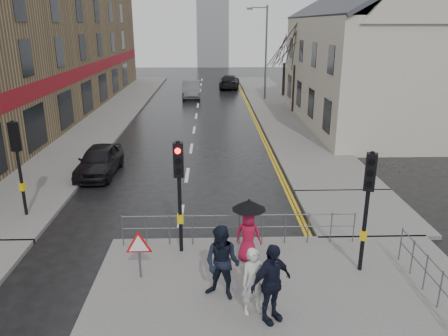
{
  "coord_description": "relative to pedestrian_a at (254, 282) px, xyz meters",
  "views": [
    {
      "loc": [
        1.13,
        -11.47,
        6.6
      ],
      "look_at": [
        1.59,
        4.05,
        1.47
      ],
      "focal_mm": 35.0,
      "sensor_mm": 36.0,
      "label": 1
    }
  ],
  "objects": [
    {
      "name": "ground",
      "position": [
        -2.07,
        2.78,
        -0.96
      ],
      "size": [
        120.0,
        120.0,
        0.0
      ],
      "primitive_type": "plane",
      "color": "black",
      "rests_on": "ground"
    },
    {
      "name": "traffic_signal_far_left",
      "position": [
        -7.57,
        5.79,
        1.49
      ],
      "size": [
        0.34,
        0.33,
        3.4
      ],
      "color": "black",
      "rests_on": "left_pavement"
    },
    {
      "name": "car_parked",
      "position": [
        -6.07,
        10.5,
        -0.29
      ],
      "size": [
        1.74,
        4.02,
        1.35
      ],
      "primitive_type": "imported",
      "rotation": [
        0.0,
        0.0,
        -0.04
      ],
      "color": "black",
      "rests_on": "ground"
    },
    {
      "name": "traffic_signal_near_right",
      "position": [
        3.13,
        1.78,
        1.49
      ],
      "size": [
        0.34,
        0.33,
        3.4
      ],
      "color": "black",
      "rests_on": "near_pavement"
    },
    {
      "name": "warning_sign",
      "position": [
        -2.87,
        1.58,
        0.08
      ],
      "size": [
        0.8,
        0.07,
        1.35
      ],
      "color": "#595B5E",
      "rests_on": "near_pavement"
    },
    {
      "name": "guard_railing_front",
      "position": [
        -0.12,
        3.38,
        -0.1
      ],
      "size": [
        7.14,
        0.04,
        1.0
      ],
      "color": "#595B5E",
      "rests_on": "near_pavement"
    },
    {
      "name": "traffic_signal_near_left",
      "position": [
        -1.87,
        2.98,
        1.49
      ],
      "size": [
        0.28,
        0.27,
        3.4
      ],
      "color": "black",
      "rests_on": "near_pavement"
    },
    {
      "name": "tree_far",
      "position": [
        5.93,
        32.78,
        3.46
      ],
      "size": [
        2.4,
        2.4,
        5.64
      ],
      "color": "black",
      "rests_on": "right_pavement"
    },
    {
      "name": "pedestrian_with_umbrella",
      "position": [
        0.08,
        2.39,
        0.25
      ],
      "size": [
        0.96,
        0.96,
        1.87
      ],
      "color": "#A21232",
      "rests_on": "near_pavement"
    },
    {
      "name": "car_far",
      "position": [
        1.06,
        38.74,
        -0.25
      ],
      "size": [
        2.49,
        5.09,
        1.42
      ],
      "primitive_type": "imported",
      "rotation": [
        0.0,
        0.0,
        3.04
      ],
      "color": "black",
      "rests_on": "ground"
    },
    {
      "name": "pedestrian_d",
      "position": [
        0.36,
        -0.29,
        0.13
      ],
      "size": [
        1.19,
        1.01,
        1.91
      ],
      "primitive_type": "imported",
      "rotation": [
        0.0,
        0.0,
        0.58
      ],
      "color": "black",
      "rests_on": "near_pavement"
    },
    {
      "name": "church_tower",
      "position": [
        -0.57,
        64.78,
        8.04
      ],
      "size": [
        5.0,
        5.0,
        18.0
      ],
      "primitive_type": "cube",
      "color": "gray",
      "rests_on": "ground"
    },
    {
      "name": "tree_near",
      "position": [
        5.43,
        24.78,
        4.17
      ],
      "size": [
        2.4,
        2.4,
        6.58
      ],
      "color": "black",
      "rests_on": "right_pavement"
    },
    {
      "name": "pedestrian_a",
      "position": [
        0.0,
        0.0,
        0.0
      ],
      "size": [
        0.7,
        0.57,
        1.65
      ],
      "primitive_type": "imported",
      "rotation": [
        0.0,
        0.0,
        0.33
      ],
      "color": "beige",
      "rests_on": "near_pavement"
    },
    {
      "name": "pedestrian_b",
      "position": [
        -0.7,
        0.63,
        0.13
      ],
      "size": [
        1.14,
        1.04,
        1.9
      ],
      "primitive_type": "imported",
      "rotation": [
        0.0,
        0.0,
        -0.44
      ],
      "color": "black",
      "rests_on": "near_pavement"
    },
    {
      "name": "building_right_cream",
      "position": [
        9.93,
        20.78,
        3.82
      ],
      "size": [
        9.0,
        16.4,
        10.1
      ],
      "color": "beige",
      "rests_on": "ground"
    },
    {
      "name": "street_lamp",
      "position": [
        3.75,
        30.78,
        3.74
      ],
      "size": [
        1.83,
        0.25,
        8.0
      ],
      "color": "#595B5E",
      "rests_on": "right_pavement"
    },
    {
      "name": "pavement_bridge_right",
      "position": [
        4.43,
        5.78,
        -0.89
      ],
      "size": [
        4.0,
        4.2,
        0.14
      ],
      "primitive_type": "cube",
      "color": "#605E5B",
      "rests_on": "ground"
    },
    {
      "name": "guard_railing_side",
      "position": [
        4.43,
        0.03,
        -0.12
      ],
      "size": [
        0.04,
        4.54,
        1.0
      ],
      "color": "#595B5E",
      "rests_on": "near_pavement"
    },
    {
      "name": "left_pavement",
      "position": [
        -8.57,
        25.78,
        -0.89
      ],
      "size": [
        4.0,
        44.0,
        0.14
      ],
      "primitive_type": "cube",
      "color": "#605E5B",
      "rests_on": "ground"
    },
    {
      "name": "near_pavement",
      "position": [
        0.93,
        -0.72,
        -0.89
      ],
      "size": [
        10.0,
        9.0,
        0.14
      ],
      "primitive_type": "cube",
      "color": "#605E5B",
      "rests_on": "ground"
    },
    {
      "name": "right_pavement",
      "position": [
        4.43,
        27.78,
        -0.89
      ],
      "size": [
        4.0,
        40.0,
        0.14
      ],
      "primitive_type": "cube",
      "color": "#605E5B",
      "rests_on": "ground"
    },
    {
      "name": "building_left_terrace",
      "position": [
        -14.07,
        24.78,
        4.04
      ],
      "size": [
        8.0,
        42.0,
        10.0
      ],
      "primitive_type": "cube",
      "color": "olive",
      "rests_on": "ground"
    },
    {
      "name": "car_mid",
      "position": [
        -2.79,
        32.57,
        -0.19
      ],
      "size": [
        1.8,
        4.74,
        1.54
      ],
      "primitive_type": "imported",
      "rotation": [
        0.0,
        0.0,
        0.04
      ],
      "color": "#4F5255",
      "rests_on": "ground"
    }
  ]
}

